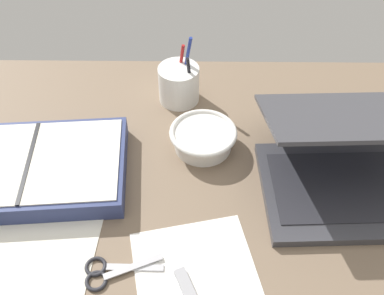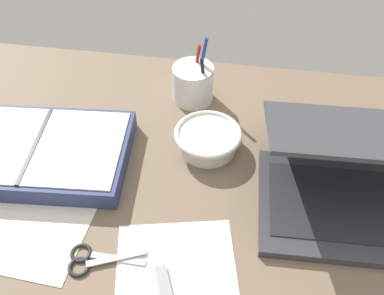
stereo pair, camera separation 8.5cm
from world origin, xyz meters
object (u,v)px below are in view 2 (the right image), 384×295
Objects in this scene: bowl at (208,139)px; scissors at (90,260)px; laptop at (347,181)px; pen_cup at (193,83)px; planner at (38,152)px.

scissors is at bearing -118.83° from bowl.
laptop is 2.29× the size of bowl.
planner is at bearing -139.02° from pen_cup.
bowl and planner have the same top height.
laptop reaches higher than pen_cup.
pen_cup reaches higher than bowl.
bowl reaches higher than scissors.
pen_cup is at bearing 65.46° from scissors.
pen_cup is 48.82cm from scissors.
laptop reaches higher than planner.
laptop is 2.01× the size of pen_cup.
planner reaches higher than scissors.
planner is at bearing -165.68° from bowl.
laptop is at bearing -19.00° from bowl.
scissors is at bearing -157.17° from laptop.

